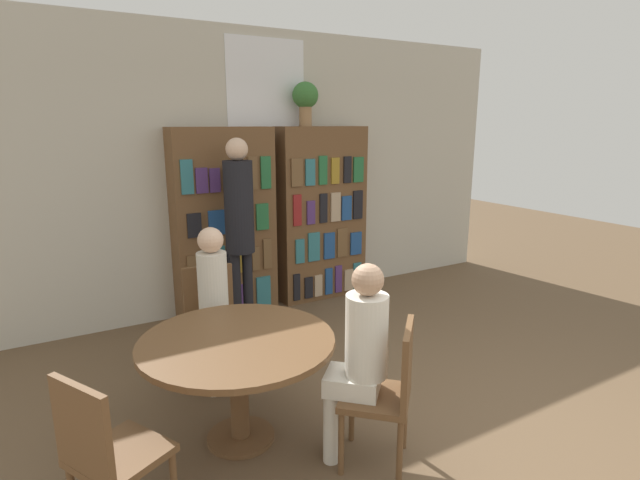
{
  "coord_description": "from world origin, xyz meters",
  "views": [
    {
      "loc": [
        -2.3,
        -1.75,
        2.03
      ],
      "look_at": [
        -0.21,
        1.84,
        1.05
      ],
      "focal_mm": 28.0,
      "sensor_mm": 36.0,
      "label": 1
    }
  ],
  "objects_px": {
    "bookshelf_right": "(321,214)",
    "flower_vase": "(305,98)",
    "chair_far_side": "(388,388)",
    "chair_left_side": "(212,316)",
    "seated_reader_right": "(359,352)",
    "seated_reader_left": "(215,299)",
    "reading_table": "(238,355)",
    "librarian_standing": "(239,216)",
    "bookshelf_left": "(224,224)",
    "chair_near_camera": "(105,450)"
  },
  "relations": [
    {
      "from": "bookshelf_right",
      "to": "flower_vase",
      "type": "xyz_separation_m",
      "value": [
        -0.2,
        0.0,
        1.29
      ]
    },
    {
      "from": "bookshelf_right",
      "to": "chair_far_side",
      "type": "distance_m",
      "value": 3.11
    },
    {
      "from": "chair_left_side",
      "to": "seated_reader_right",
      "type": "distance_m",
      "value": 1.55
    },
    {
      "from": "bookshelf_right",
      "to": "chair_left_side",
      "type": "bearing_deg",
      "value": -145.08
    },
    {
      "from": "chair_far_side",
      "to": "seated_reader_left",
      "type": "distance_m",
      "value": 1.55
    },
    {
      "from": "bookshelf_right",
      "to": "seated_reader_right",
      "type": "relative_size",
      "value": 1.58
    },
    {
      "from": "bookshelf_right",
      "to": "chair_left_side",
      "type": "xyz_separation_m",
      "value": [
        -1.75,
        -1.22,
        -0.49
      ]
    },
    {
      "from": "reading_table",
      "to": "librarian_standing",
      "type": "relative_size",
      "value": 0.65
    },
    {
      "from": "seated_reader_right",
      "to": "chair_far_side",
      "type": "bearing_deg",
      "value": -90.0
    },
    {
      "from": "chair_left_side",
      "to": "seated_reader_right",
      "type": "relative_size",
      "value": 0.72
    },
    {
      "from": "flower_vase",
      "to": "seated_reader_left",
      "type": "xyz_separation_m",
      "value": [
        -1.57,
        -1.41,
        -1.57
      ]
    },
    {
      "from": "bookshelf_left",
      "to": "seated_reader_left",
      "type": "height_order",
      "value": "bookshelf_left"
    },
    {
      "from": "reading_table",
      "to": "chair_left_side",
      "type": "xyz_separation_m",
      "value": [
        0.14,
        0.94,
        -0.1
      ]
    },
    {
      "from": "bookshelf_left",
      "to": "chair_left_side",
      "type": "xyz_separation_m",
      "value": [
        -0.57,
        -1.22,
        -0.49
      ]
    },
    {
      "from": "bookshelf_right",
      "to": "librarian_standing",
      "type": "xyz_separation_m",
      "value": [
        -1.2,
        -0.5,
        0.17
      ]
    },
    {
      "from": "bookshelf_left",
      "to": "flower_vase",
      "type": "xyz_separation_m",
      "value": [
        0.98,
        0.0,
        1.29
      ]
    },
    {
      "from": "chair_left_side",
      "to": "seated_reader_right",
      "type": "height_order",
      "value": "seated_reader_right"
    },
    {
      "from": "flower_vase",
      "to": "chair_near_camera",
      "type": "distance_m",
      "value": 4.05
    },
    {
      "from": "chair_far_side",
      "to": "librarian_standing",
      "type": "relative_size",
      "value": 0.47
    },
    {
      "from": "librarian_standing",
      "to": "seated_reader_left",
      "type": "bearing_deg",
      "value": -122.28
    },
    {
      "from": "bookshelf_left",
      "to": "chair_far_side",
      "type": "height_order",
      "value": "bookshelf_left"
    },
    {
      "from": "reading_table",
      "to": "seated_reader_left",
      "type": "distance_m",
      "value": 0.78
    },
    {
      "from": "reading_table",
      "to": "chair_left_side",
      "type": "height_order",
      "value": "chair_left_side"
    },
    {
      "from": "flower_vase",
      "to": "librarian_standing",
      "type": "relative_size",
      "value": 0.25
    },
    {
      "from": "chair_far_side",
      "to": "seated_reader_right",
      "type": "bearing_deg",
      "value": 90.0
    },
    {
      "from": "chair_near_camera",
      "to": "chair_far_side",
      "type": "distance_m",
      "value": 1.54
    },
    {
      "from": "chair_near_camera",
      "to": "bookshelf_right",
      "type": "bearing_deg",
      "value": 105.97
    },
    {
      "from": "seated_reader_right",
      "to": "seated_reader_left",
      "type": "bearing_deg",
      "value": 63.06
    },
    {
      "from": "reading_table",
      "to": "chair_near_camera",
      "type": "distance_m",
      "value": 0.96
    },
    {
      "from": "reading_table",
      "to": "librarian_standing",
      "type": "xyz_separation_m",
      "value": [
        0.68,
        1.66,
        0.56
      ]
    },
    {
      "from": "flower_vase",
      "to": "seated_reader_right",
      "type": "bearing_deg",
      "value": -112.62
    },
    {
      "from": "flower_vase",
      "to": "chair_left_side",
      "type": "distance_m",
      "value": 2.66
    },
    {
      "from": "bookshelf_left",
      "to": "bookshelf_right",
      "type": "bearing_deg",
      "value": -0.0
    },
    {
      "from": "bookshelf_left",
      "to": "flower_vase",
      "type": "relative_size",
      "value": 4.21
    },
    {
      "from": "bookshelf_right",
      "to": "librarian_standing",
      "type": "distance_m",
      "value": 1.31
    },
    {
      "from": "seated_reader_right",
      "to": "reading_table",
      "type": "bearing_deg",
      "value": 90.0
    },
    {
      "from": "chair_near_camera",
      "to": "librarian_standing",
      "type": "relative_size",
      "value": 0.47
    },
    {
      "from": "bookshelf_left",
      "to": "flower_vase",
      "type": "height_order",
      "value": "flower_vase"
    },
    {
      "from": "reading_table",
      "to": "chair_left_side",
      "type": "bearing_deg",
      "value": 81.75
    },
    {
      "from": "bookshelf_left",
      "to": "chair_near_camera",
      "type": "distance_m",
      "value": 3.07
    },
    {
      "from": "seated_reader_left",
      "to": "librarian_standing",
      "type": "xyz_separation_m",
      "value": [
        0.57,
        0.9,
        0.45
      ]
    },
    {
      "from": "chair_near_camera",
      "to": "chair_left_side",
      "type": "relative_size",
      "value": 1.0
    },
    {
      "from": "flower_vase",
      "to": "reading_table",
      "type": "relative_size",
      "value": 0.38
    },
    {
      "from": "chair_far_side",
      "to": "seated_reader_right",
      "type": "xyz_separation_m",
      "value": [
        -0.13,
        0.13,
        0.21
      ]
    },
    {
      "from": "bookshelf_left",
      "to": "chair_far_side",
      "type": "xyz_separation_m",
      "value": [
        -0.02,
        -2.83,
        -0.49
      ]
    },
    {
      "from": "reading_table",
      "to": "flower_vase",
      "type": "bearing_deg",
      "value": 52.21
    },
    {
      "from": "flower_vase",
      "to": "reading_table",
      "type": "height_order",
      "value": "flower_vase"
    },
    {
      "from": "flower_vase",
      "to": "chair_left_side",
      "type": "bearing_deg",
      "value": -141.61
    },
    {
      "from": "bookshelf_right",
      "to": "seated_reader_right",
      "type": "bearing_deg",
      "value": -116.19
    },
    {
      "from": "chair_left_side",
      "to": "seated_reader_left",
      "type": "distance_m",
      "value": 0.28
    }
  ]
}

